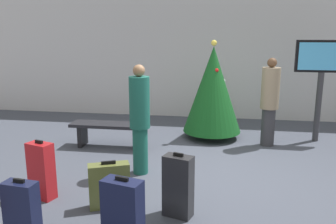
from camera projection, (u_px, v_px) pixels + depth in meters
ground_plane at (212, 173)px, 5.62m from camera, size 16.00×16.00×0.00m
back_wall at (219, 55)px, 9.02m from camera, size 16.00×0.20×3.30m
holiday_tree at (213, 89)px, 7.31m from camera, size 1.22×1.22×2.06m
flight_info_kiosk at (322, 70)px, 6.99m from camera, size 1.05×0.12×2.07m
waiting_bench at (110, 129)px, 6.85m from camera, size 1.52×0.44×0.48m
traveller_0 at (270, 100)px, 6.83m from camera, size 0.49×0.49×1.74m
traveller_1 at (140, 117)px, 5.44m from camera, size 0.44×0.44×1.74m
suitcase_0 at (41, 171)px, 4.71m from camera, size 0.39×0.29×0.82m
suitcase_1 at (123, 212)px, 3.69m from camera, size 0.46×0.31×0.76m
suitcase_3 at (22, 212)px, 3.73m from camera, size 0.38×0.22×0.72m
suitcase_5 at (178, 186)px, 4.24m from camera, size 0.39×0.29×0.81m
suitcase_6 at (109, 185)px, 4.49m from camera, size 0.55×0.37×0.62m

